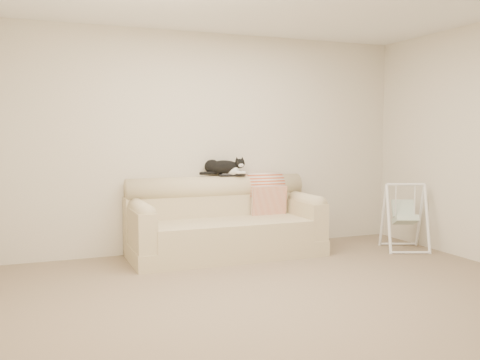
{
  "coord_description": "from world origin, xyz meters",
  "views": [
    {
      "loc": [
        -2.05,
        -4.15,
        1.41
      ],
      "look_at": [
        0.09,
        1.27,
        0.9
      ],
      "focal_mm": 40.0,
      "sensor_mm": 36.0,
      "label": 1
    }
  ],
  "objects_px": {
    "remote_a": "(226,175)",
    "baby_swing": "(405,216)",
    "sofa": "(224,225)",
    "remote_b": "(238,175)",
    "tuxedo_cat": "(223,167)"
  },
  "relations": [
    {
      "from": "remote_a",
      "to": "baby_swing",
      "type": "distance_m",
      "value": 2.22
    },
    {
      "from": "baby_swing",
      "to": "sofa",
      "type": "bearing_deg",
      "value": 165.53
    },
    {
      "from": "remote_b",
      "to": "tuxedo_cat",
      "type": "height_order",
      "value": "tuxedo_cat"
    },
    {
      "from": "remote_a",
      "to": "remote_b",
      "type": "distance_m",
      "value": 0.15
    },
    {
      "from": "remote_a",
      "to": "baby_swing",
      "type": "height_order",
      "value": "remote_a"
    },
    {
      "from": "tuxedo_cat",
      "to": "sofa",
      "type": "bearing_deg",
      "value": -109.03
    },
    {
      "from": "sofa",
      "to": "remote_b",
      "type": "relative_size",
      "value": 12.48
    },
    {
      "from": "sofa",
      "to": "baby_swing",
      "type": "xyz_separation_m",
      "value": [
        2.13,
        -0.55,
        0.05
      ]
    },
    {
      "from": "sofa",
      "to": "tuxedo_cat",
      "type": "xyz_separation_m",
      "value": [
        0.09,
        0.26,
        0.65
      ]
    },
    {
      "from": "remote_b",
      "to": "baby_swing",
      "type": "xyz_separation_m",
      "value": [
        1.87,
        -0.76,
        -0.5
      ]
    },
    {
      "from": "sofa",
      "to": "baby_swing",
      "type": "relative_size",
      "value": 2.7
    },
    {
      "from": "sofa",
      "to": "remote_a",
      "type": "bearing_deg",
      "value": 63.53
    },
    {
      "from": "baby_swing",
      "to": "remote_b",
      "type": "bearing_deg",
      "value": 157.79
    },
    {
      "from": "tuxedo_cat",
      "to": "remote_b",
      "type": "bearing_deg",
      "value": -13.85
    },
    {
      "from": "tuxedo_cat",
      "to": "baby_swing",
      "type": "distance_m",
      "value": 2.27
    }
  ]
}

